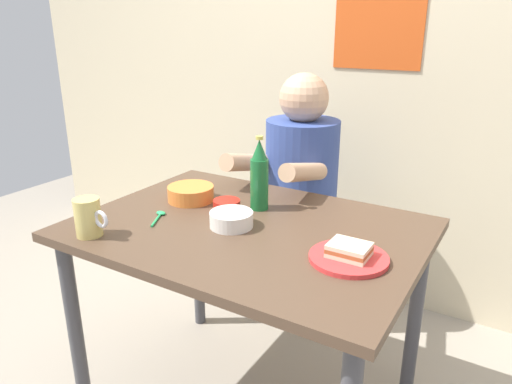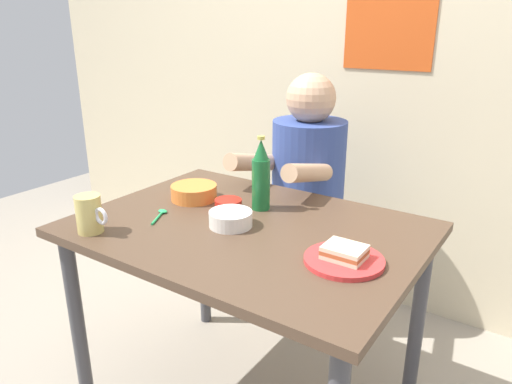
{
  "view_description": "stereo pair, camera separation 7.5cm",
  "coord_description": "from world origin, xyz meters",
  "px_view_note": "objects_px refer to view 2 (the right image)",
  "views": [
    {
      "loc": [
        0.76,
        -1.2,
        1.35
      ],
      "look_at": [
        0.0,
        0.05,
        0.84
      ],
      "focal_mm": 33.34,
      "sensor_mm": 36.0,
      "label": 1
    },
    {
      "loc": [
        0.82,
        -1.16,
        1.35
      ],
      "look_at": [
        0.0,
        0.05,
        0.84
      ],
      "focal_mm": 33.34,
      "sensor_mm": 36.0,
      "label": 2
    }
  ],
  "objects_px": {
    "stool": "(305,252)",
    "soup_bowl_orange": "(194,191)",
    "person_seated": "(307,168)",
    "plate_orange": "(344,260)",
    "sandwich": "(345,252)",
    "beer_mug": "(90,214)",
    "dining_table": "(248,251)",
    "beer_bottle": "(261,177)"
  },
  "relations": [
    {
      "from": "sandwich",
      "to": "beer_bottle",
      "type": "relative_size",
      "value": 0.42
    },
    {
      "from": "person_seated",
      "to": "beer_mug",
      "type": "relative_size",
      "value": 5.71
    },
    {
      "from": "dining_table",
      "to": "plate_orange",
      "type": "bearing_deg",
      "value": -9.5
    },
    {
      "from": "sandwich",
      "to": "beer_mug",
      "type": "xyz_separation_m",
      "value": [
        -0.74,
        -0.26,
        0.03
      ]
    },
    {
      "from": "dining_table",
      "to": "soup_bowl_orange",
      "type": "distance_m",
      "value": 0.34
    },
    {
      "from": "beer_mug",
      "to": "dining_table",
      "type": "bearing_deg",
      "value": 40.25
    },
    {
      "from": "person_seated",
      "to": "soup_bowl_orange",
      "type": "bearing_deg",
      "value": -109.84
    },
    {
      "from": "plate_orange",
      "to": "sandwich",
      "type": "relative_size",
      "value": 2.0
    },
    {
      "from": "beer_bottle",
      "to": "plate_orange",
      "type": "bearing_deg",
      "value": -26.98
    },
    {
      "from": "dining_table",
      "to": "beer_bottle",
      "type": "height_order",
      "value": "beer_bottle"
    },
    {
      "from": "plate_orange",
      "to": "beer_bottle",
      "type": "xyz_separation_m",
      "value": [
        -0.41,
        0.21,
        0.11
      ]
    },
    {
      "from": "dining_table",
      "to": "stool",
      "type": "xyz_separation_m",
      "value": [
        -0.11,
        0.63,
        -0.3
      ]
    },
    {
      "from": "person_seated",
      "to": "soup_bowl_orange",
      "type": "distance_m",
      "value": 0.56
    },
    {
      "from": "dining_table",
      "to": "sandwich",
      "type": "height_order",
      "value": "sandwich"
    },
    {
      "from": "beer_mug",
      "to": "person_seated",
      "type": "bearing_deg",
      "value": 74.46
    },
    {
      "from": "sandwich",
      "to": "soup_bowl_orange",
      "type": "distance_m",
      "value": 0.69
    },
    {
      "from": "person_seated",
      "to": "plate_orange",
      "type": "xyz_separation_m",
      "value": [
        0.48,
        -0.68,
        -0.02
      ]
    },
    {
      "from": "person_seated",
      "to": "plate_orange",
      "type": "bearing_deg",
      "value": -54.74
    },
    {
      "from": "person_seated",
      "to": "beer_bottle",
      "type": "relative_size",
      "value": 2.75
    },
    {
      "from": "sandwich",
      "to": "soup_bowl_orange",
      "type": "bearing_deg",
      "value": 167.33
    },
    {
      "from": "dining_table",
      "to": "beer_mug",
      "type": "height_order",
      "value": "beer_mug"
    },
    {
      "from": "stool",
      "to": "soup_bowl_orange",
      "type": "distance_m",
      "value": 0.71
    },
    {
      "from": "soup_bowl_orange",
      "to": "person_seated",
      "type": "bearing_deg",
      "value": 70.16
    },
    {
      "from": "person_seated",
      "to": "beer_bottle",
      "type": "distance_m",
      "value": 0.48
    },
    {
      "from": "person_seated",
      "to": "sandwich",
      "type": "height_order",
      "value": "person_seated"
    },
    {
      "from": "sandwich",
      "to": "person_seated",
      "type": "bearing_deg",
      "value": 125.26
    },
    {
      "from": "sandwich",
      "to": "stool",
      "type": "bearing_deg",
      "value": 124.82
    },
    {
      "from": "sandwich",
      "to": "beer_mug",
      "type": "bearing_deg",
      "value": -160.93
    },
    {
      "from": "dining_table",
      "to": "person_seated",
      "type": "distance_m",
      "value": 0.64
    },
    {
      "from": "person_seated",
      "to": "plate_orange",
      "type": "height_order",
      "value": "person_seated"
    },
    {
      "from": "stool",
      "to": "plate_orange",
      "type": "xyz_separation_m",
      "value": [
        0.48,
        -0.69,
        0.4
      ]
    },
    {
      "from": "beer_mug",
      "to": "beer_bottle",
      "type": "distance_m",
      "value": 0.57
    },
    {
      "from": "dining_table",
      "to": "beer_bottle",
      "type": "bearing_deg",
      "value": 107.25
    },
    {
      "from": "person_seated",
      "to": "sandwich",
      "type": "bearing_deg",
      "value": -54.74
    },
    {
      "from": "beer_bottle",
      "to": "soup_bowl_orange",
      "type": "xyz_separation_m",
      "value": [
        -0.26,
        -0.06,
        -0.09
      ]
    },
    {
      "from": "stool",
      "to": "beer_mug",
      "type": "xyz_separation_m",
      "value": [
        -0.26,
        -0.95,
        0.45
      ]
    },
    {
      "from": "stool",
      "to": "person_seated",
      "type": "bearing_deg",
      "value": -90.0
    },
    {
      "from": "plate_orange",
      "to": "beer_mug",
      "type": "distance_m",
      "value": 0.79
    },
    {
      "from": "plate_orange",
      "to": "soup_bowl_orange",
      "type": "xyz_separation_m",
      "value": [
        -0.67,
        0.15,
        0.02
      ]
    },
    {
      "from": "person_seated",
      "to": "beer_mug",
      "type": "distance_m",
      "value": 0.97
    },
    {
      "from": "plate_orange",
      "to": "beer_mug",
      "type": "bearing_deg",
      "value": -160.93
    },
    {
      "from": "dining_table",
      "to": "beer_mug",
      "type": "bearing_deg",
      "value": -139.75
    }
  ]
}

